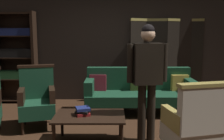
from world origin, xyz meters
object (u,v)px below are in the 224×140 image
at_px(coffee_table, 90,118).
at_px(book_red_leather, 83,114).
at_px(folding_screen, 166,59).
at_px(standing_figure, 148,73).
at_px(armchair_wing_left, 38,99).
at_px(book_navy_cloth, 83,109).
at_px(velvet_couch, 140,90).
at_px(book_black_cloth, 83,111).
at_px(armchair_gilt_accent, 194,126).
at_px(bookshelf, 17,56).

distance_m(coffee_table, book_red_leather, 0.12).
distance_m(folding_screen, standing_figure, 2.40).
xyz_separation_m(armchair_wing_left, book_navy_cloth, (0.84, -0.63, 0.02)).
bearing_deg(coffee_table, folding_screen, 56.57).
height_order(velvet_couch, book_red_leather, velvet_couch).
relative_size(velvet_couch, book_black_cloth, 11.50).
distance_m(folding_screen, velvet_couch, 1.25).
bearing_deg(coffee_table, armchair_gilt_accent, -24.71).
relative_size(folding_screen, coffee_table, 1.90).
bearing_deg(velvet_couch, armchair_gilt_accent, -78.29).
distance_m(coffee_table, book_navy_cloth, 0.17).
relative_size(standing_figure, book_red_leather, 8.62).
bearing_deg(velvet_couch, book_red_leather, -123.41).
bearing_deg(velvet_couch, coffee_table, -120.39).
distance_m(velvet_couch, book_red_leather, 1.74).
distance_m(folding_screen, bookshelf, 3.40).
bearing_deg(armchair_gilt_accent, coffee_table, 155.29).
height_order(book_red_leather, book_navy_cloth, book_navy_cloth).
height_order(folding_screen, coffee_table, folding_screen).
height_order(armchair_gilt_accent, book_black_cloth, armchair_gilt_accent).
distance_m(armchair_gilt_accent, standing_figure, 0.98).
distance_m(velvet_couch, book_black_cloth, 1.74).
bearing_deg(armchair_wing_left, coffee_table, -34.78).
height_order(standing_figure, book_navy_cloth, standing_figure).
bearing_deg(armchair_wing_left, book_red_leather, -36.94).
xyz_separation_m(velvet_couch, standing_figure, (-0.04, -1.40, 0.57)).
relative_size(folding_screen, book_black_cloth, 10.30).
xyz_separation_m(velvet_couch, coffee_table, (-0.86, -1.47, -0.08)).
distance_m(velvet_couch, armchair_gilt_accent, 2.11).
xyz_separation_m(coffee_table, book_red_leather, (-0.10, 0.02, 0.06)).
height_order(bookshelf, coffee_table, bookshelf).
bearing_deg(book_black_cloth, armchair_gilt_accent, -23.84).
relative_size(armchair_gilt_accent, book_red_leather, 5.27).
height_order(standing_figure, book_red_leather, standing_figure).
bearing_deg(armchair_gilt_accent, book_red_leather, 156.16).
xyz_separation_m(folding_screen, book_black_cloth, (-1.65, -2.34, -0.51)).
bearing_deg(coffee_table, bookshelf, 129.69).
xyz_separation_m(bookshelf, armchair_gilt_accent, (3.13, -2.81, -0.57)).
relative_size(standing_figure, book_navy_cloth, 9.00).
xyz_separation_m(bookshelf, book_red_leather, (1.74, -2.19, -0.62)).
height_order(coffee_table, standing_figure, standing_figure).
relative_size(bookshelf, velvet_couch, 0.97).
bearing_deg(folding_screen, bookshelf, -177.54).
relative_size(armchair_wing_left, book_black_cloth, 5.64).
height_order(bookshelf, book_navy_cloth, bookshelf).
bearing_deg(book_navy_cloth, armchair_gilt_accent, -23.84).
bearing_deg(book_navy_cloth, folding_screen, 54.78).
relative_size(folding_screen, bookshelf, 0.93).
xyz_separation_m(armchair_gilt_accent, standing_figure, (-0.47, 0.67, 0.54)).
height_order(coffee_table, armchair_wing_left, armchair_wing_left).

